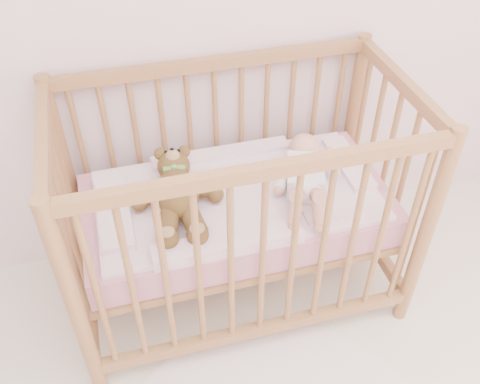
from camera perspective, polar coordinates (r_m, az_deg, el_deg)
name	(u,v)px	position (r m, az deg, el deg)	size (l,w,h in m)	color
crib	(237,206)	(2.17, -0.35, -1.54)	(1.36, 0.76, 1.00)	#A97048
mattress	(237,209)	(2.18, -0.35, -1.83)	(1.22, 0.62, 0.13)	pink
blanket	(237,195)	(2.13, -0.35, -0.35)	(1.10, 0.58, 0.06)	#F8ABCB
baby	(305,172)	(2.13, 6.99, 2.11)	(0.27, 0.56, 0.13)	white
teddy_bear	(177,193)	(2.02, -6.72, -0.09)	(0.37, 0.52, 0.14)	brown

